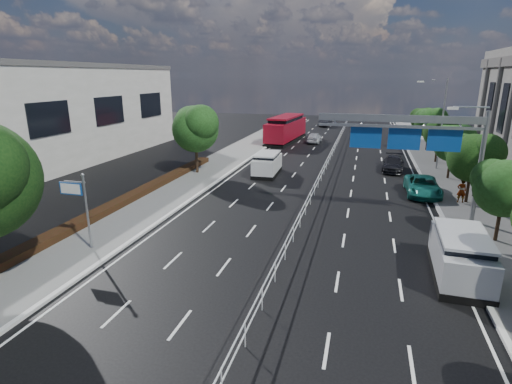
% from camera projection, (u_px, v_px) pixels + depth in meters
% --- Properties ---
extents(ground, '(160.00, 160.00, 0.00)m').
position_uv_depth(ground, '(279.00, 274.00, 19.29)').
color(ground, black).
rests_on(ground, ground).
extents(sidewalk_near, '(5.00, 140.00, 0.14)m').
position_uv_depth(sidewalk_near, '(76.00, 247.00, 22.18)').
color(sidewalk_near, slate).
rests_on(sidewalk_near, ground).
extents(kerb_near, '(0.25, 140.00, 0.15)m').
position_uv_depth(kerb_near, '(116.00, 252.00, 21.55)').
color(kerb_near, silver).
rests_on(kerb_near, ground).
extents(kerb_far, '(0.25, 140.00, 0.15)m').
position_uv_depth(kerb_far, '(485.00, 299.00, 17.00)').
color(kerb_far, silver).
rests_on(kerb_far, ground).
extents(median_fence, '(0.05, 85.00, 1.02)m').
position_uv_depth(median_fence, '(326.00, 166.00, 39.97)').
color(median_fence, silver).
rests_on(median_fence, ground).
extents(hedge_near, '(1.00, 36.00, 0.44)m').
position_uv_depth(hedge_near, '(103.00, 211.00, 27.18)').
color(hedge_near, black).
rests_on(hedge_near, sidewalk_near).
extents(toilet_sign, '(1.62, 0.18, 4.34)m').
position_uv_depth(toilet_sign, '(78.00, 198.00, 21.23)').
color(toilet_sign, gray).
rests_on(toilet_sign, ground).
extents(overhead_gantry, '(10.24, 0.38, 7.45)m').
position_uv_depth(overhead_gantry, '(417.00, 135.00, 25.32)').
color(overhead_gantry, gray).
rests_on(overhead_gantry, ground).
extents(streetlight_far, '(2.78, 2.40, 9.00)m').
position_uv_depth(streetlight_far, '(439.00, 118.00, 39.24)').
color(streetlight_far, gray).
rests_on(streetlight_far, ground).
extents(near_building, '(12.00, 38.00, 10.00)m').
position_uv_depth(near_building, '(38.00, 117.00, 42.13)').
color(near_building, beige).
rests_on(near_building, ground).
extents(near_tree_back, '(4.84, 4.51, 6.69)m').
position_uv_depth(near_tree_back, '(196.00, 126.00, 37.65)').
color(near_tree_back, black).
rests_on(near_tree_back, ground).
extents(far_tree_c, '(3.52, 3.28, 4.94)m').
position_uv_depth(far_tree_c, '(506.00, 185.00, 21.95)').
color(far_tree_c, black).
rests_on(far_tree_c, ground).
extents(far_tree_d, '(3.85, 3.59, 5.34)m').
position_uv_depth(far_tree_d, '(474.00, 155.00, 28.81)').
color(far_tree_d, black).
rests_on(far_tree_d, ground).
extents(far_tree_e, '(3.63, 3.38, 5.13)m').
position_uv_depth(far_tree_e, '(453.00, 141.00, 35.79)').
color(far_tree_e, black).
rests_on(far_tree_e, ground).
extents(far_tree_f, '(3.52, 3.28, 5.02)m').
position_uv_depth(far_tree_f, '(440.00, 131.00, 42.76)').
color(far_tree_f, black).
rests_on(far_tree_f, ground).
extents(far_tree_g, '(3.96, 3.69, 5.45)m').
position_uv_depth(far_tree_g, '(430.00, 121.00, 49.62)').
color(far_tree_g, black).
rests_on(far_tree_g, ground).
extents(far_tree_h, '(3.41, 3.18, 4.91)m').
position_uv_depth(far_tree_h, '(422.00, 118.00, 56.66)').
color(far_tree_h, black).
rests_on(far_tree_h, ground).
extents(white_minivan, '(2.25, 4.92, 2.11)m').
position_uv_depth(white_minivan, '(267.00, 164.00, 38.37)').
color(white_minivan, black).
rests_on(white_minivan, ground).
extents(red_bus, '(4.02, 12.47, 3.66)m').
position_uv_depth(red_bus, '(286.00, 128.00, 57.46)').
color(red_bus, black).
rests_on(red_bus, ground).
extents(near_car_silver, '(1.83, 4.36, 1.47)m').
position_uv_depth(near_car_silver, '(314.00, 137.00, 56.73)').
color(near_car_silver, silver).
rests_on(near_car_silver, ground).
extents(near_car_dark, '(2.14, 4.77, 1.52)m').
position_uv_depth(near_car_dark, '(325.00, 122.00, 75.09)').
color(near_car_dark, black).
rests_on(near_car_dark, ground).
extents(silver_minivan, '(2.46, 5.41, 2.22)m').
position_uv_depth(silver_minivan, '(461.00, 256.00, 18.74)').
color(silver_minivan, black).
rests_on(silver_minivan, ground).
extents(parked_car_teal, '(2.55, 5.42, 1.50)m').
position_uv_depth(parked_car_teal, '(423.00, 186.00, 31.83)').
color(parked_car_teal, '#16645A').
rests_on(parked_car_teal, ground).
extents(parked_car_dark, '(2.41, 5.07, 1.43)m').
position_uv_depth(parked_car_dark, '(393.00, 164.00, 40.01)').
color(parked_car_dark, black).
rests_on(parked_car_dark, ground).
extents(pedestrian_a, '(0.69, 0.48, 1.79)m').
position_uv_depth(pedestrian_a, '(461.00, 191.00, 29.48)').
color(pedestrian_a, gray).
rests_on(pedestrian_a, sidewalk_far).
extents(pedestrian_b, '(1.11, 1.01, 1.84)m').
position_uv_depth(pedestrian_b, '(477.00, 185.00, 30.99)').
color(pedestrian_b, gray).
rests_on(pedestrian_b, sidewalk_far).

